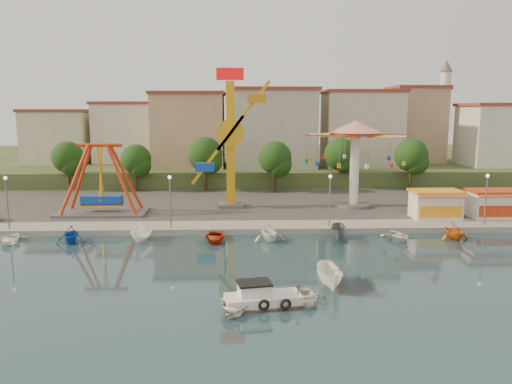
{
  "coord_description": "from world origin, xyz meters",
  "views": [
    {
      "loc": [
        -1.14,
        -36.1,
        12.29
      ],
      "look_at": [
        0.59,
        14.0,
        4.0
      ],
      "focal_mm": 35.0,
      "sensor_mm": 36.0,
      "label": 1
    }
  ],
  "objects_px": {
    "cabin_motorboat": "(261,299)",
    "rowboat_a": "(306,297)",
    "skiff": "(330,277)",
    "kamikaze_tower": "(233,142)",
    "pirate_ship_ride": "(101,181)",
    "wave_swinger": "(355,144)"
  },
  "relations": [
    {
      "from": "pirate_ship_ride",
      "to": "rowboat_a",
      "type": "height_order",
      "value": "pirate_ship_ride"
    },
    {
      "from": "pirate_ship_ride",
      "to": "kamikaze_tower",
      "type": "relative_size",
      "value": 0.61
    },
    {
      "from": "rowboat_a",
      "to": "skiff",
      "type": "bearing_deg",
      "value": 49.28
    },
    {
      "from": "kamikaze_tower",
      "to": "rowboat_a",
      "type": "bearing_deg",
      "value": -80.31
    },
    {
      "from": "rowboat_a",
      "to": "wave_swinger",
      "type": "bearing_deg",
      "value": 68.98
    },
    {
      "from": "rowboat_a",
      "to": "skiff",
      "type": "distance_m",
      "value": 3.3
    },
    {
      "from": "pirate_ship_ride",
      "to": "cabin_motorboat",
      "type": "relative_size",
      "value": 1.98
    },
    {
      "from": "cabin_motorboat",
      "to": "skiff",
      "type": "relative_size",
      "value": 1.21
    },
    {
      "from": "cabin_motorboat",
      "to": "rowboat_a",
      "type": "bearing_deg",
      "value": -0.87
    },
    {
      "from": "rowboat_a",
      "to": "skiff",
      "type": "xyz_separation_m",
      "value": [
        2.02,
        2.57,
        0.48
      ]
    },
    {
      "from": "rowboat_a",
      "to": "skiff",
      "type": "relative_size",
      "value": 0.74
    },
    {
      "from": "wave_swinger",
      "to": "cabin_motorboat",
      "type": "distance_m",
      "value": 32.85
    },
    {
      "from": "cabin_motorboat",
      "to": "rowboat_a",
      "type": "relative_size",
      "value": 1.63
    },
    {
      "from": "cabin_motorboat",
      "to": "pirate_ship_ride",
      "type": "bearing_deg",
      "value": 112.73
    },
    {
      "from": "wave_swinger",
      "to": "rowboat_a",
      "type": "relative_size",
      "value": 3.76
    },
    {
      "from": "wave_swinger",
      "to": "pirate_ship_ride",
      "type": "bearing_deg",
      "value": -173.67
    },
    {
      "from": "pirate_ship_ride",
      "to": "rowboat_a",
      "type": "relative_size",
      "value": 3.24
    },
    {
      "from": "kamikaze_tower",
      "to": "cabin_motorboat",
      "type": "xyz_separation_m",
      "value": [
        2.02,
        -29.3,
        -8.05
      ]
    },
    {
      "from": "pirate_ship_ride",
      "to": "cabin_motorboat",
      "type": "height_order",
      "value": "pirate_ship_ride"
    },
    {
      "from": "kamikaze_tower",
      "to": "cabin_motorboat",
      "type": "height_order",
      "value": "kamikaze_tower"
    },
    {
      "from": "pirate_ship_ride",
      "to": "skiff",
      "type": "distance_m",
      "value": 31.92
    },
    {
      "from": "pirate_ship_ride",
      "to": "wave_swinger",
      "type": "bearing_deg",
      "value": 6.33
    }
  ]
}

